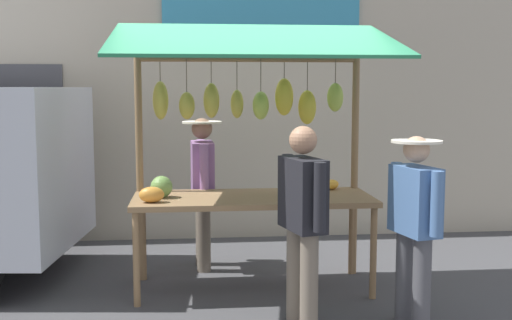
{
  "coord_description": "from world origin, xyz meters",
  "views": [
    {
      "loc": [
        0.56,
        5.84,
        1.88
      ],
      "look_at": [
        0.0,
        0.3,
        1.25
      ],
      "focal_mm": 45.15,
      "sensor_mm": 36.0,
      "label": 1
    }
  ],
  "objects_px": {
    "market_stall": "(249,123)",
    "shopper_with_shopping_bag": "(302,213)",
    "vendor_with_sunhat": "(203,181)",
    "shopper_with_ponytail": "(415,217)"
  },
  "relations": [
    {
      "from": "market_stall",
      "to": "shopper_with_shopping_bag",
      "type": "height_order",
      "value": "market_stall"
    },
    {
      "from": "vendor_with_sunhat",
      "to": "shopper_with_ponytail",
      "type": "height_order",
      "value": "vendor_with_sunhat"
    },
    {
      "from": "market_stall",
      "to": "shopper_with_shopping_bag",
      "type": "relative_size",
      "value": 1.57
    },
    {
      "from": "vendor_with_sunhat",
      "to": "shopper_with_shopping_bag",
      "type": "xyz_separation_m",
      "value": [
        -0.74,
        1.77,
        -0.0
      ]
    },
    {
      "from": "market_stall",
      "to": "vendor_with_sunhat",
      "type": "distance_m",
      "value": 1.03
    },
    {
      "from": "vendor_with_sunhat",
      "to": "shopper_with_ponytail",
      "type": "bearing_deg",
      "value": 39.06
    },
    {
      "from": "market_stall",
      "to": "shopper_with_shopping_bag",
      "type": "xyz_separation_m",
      "value": [
        -0.32,
        1.07,
        -0.64
      ]
    },
    {
      "from": "market_stall",
      "to": "vendor_with_sunhat",
      "type": "height_order",
      "value": "market_stall"
    },
    {
      "from": "vendor_with_sunhat",
      "to": "shopper_with_ponytail",
      "type": "distance_m",
      "value": 2.43
    },
    {
      "from": "shopper_with_ponytail",
      "to": "shopper_with_shopping_bag",
      "type": "bearing_deg",
      "value": 73.25
    }
  ]
}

